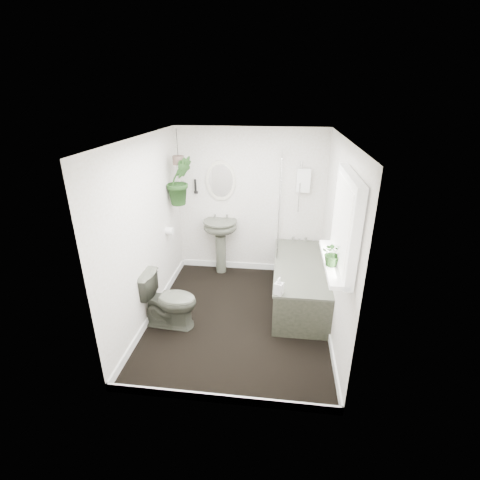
# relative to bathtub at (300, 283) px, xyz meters

# --- Properties ---
(floor) EXTENTS (2.30, 2.80, 0.02)m
(floor) POSITION_rel_bathtub_xyz_m (-0.80, -0.50, -0.30)
(floor) COLOR black
(floor) RESTS_ON ground
(ceiling) EXTENTS (2.30, 2.80, 0.02)m
(ceiling) POSITION_rel_bathtub_xyz_m (-0.80, -0.50, 2.02)
(ceiling) COLOR white
(ceiling) RESTS_ON ground
(wall_back) EXTENTS (2.30, 0.02, 2.30)m
(wall_back) POSITION_rel_bathtub_xyz_m (-0.80, 0.91, 0.86)
(wall_back) COLOR white
(wall_back) RESTS_ON ground
(wall_front) EXTENTS (2.30, 0.02, 2.30)m
(wall_front) POSITION_rel_bathtub_xyz_m (-0.80, -1.91, 0.86)
(wall_front) COLOR white
(wall_front) RESTS_ON ground
(wall_left) EXTENTS (0.02, 2.80, 2.30)m
(wall_left) POSITION_rel_bathtub_xyz_m (-1.96, -0.50, 0.86)
(wall_left) COLOR white
(wall_left) RESTS_ON ground
(wall_right) EXTENTS (0.02, 2.80, 2.30)m
(wall_right) POSITION_rel_bathtub_xyz_m (0.36, -0.50, 0.86)
(wall_right) COLOR white
(wall_right) RESTS_ON ground
(skirting) EXTENTS (2.30, 2.80, 0.10)m
(skirting) POSITION_rel_bathtub_xyz_m (-0.80, -0.50, -0.24)
(skirting) COLOR white
(skirting) RESTS_ON floor
(bathtub) EXTENTS (0.72, 1.72, 0.58)m
(bathtub) POSITION_rel_bathtub_xyz_m (0.00, 0.00, 0.00)
(bathtub) COLOR #484B3F
(bathtub) RESTS_ON floor
(bath_screen) EXTENTS (0.04, 0.72, 1.40)m
(bath_screen) POSITION_rel_bathtub_xyz_m (-0.33, 0.49, 0.99)
(bath_screen) COLOR silver
(bath_screen) RESTS_ON bathtub
(shower_box) EXTENTS (0.20, 0.10, 0.35)m
(shower_box) POSITION_rel_bathtub_xyz_m (0.00, 0.84, 1.26)
(shower_box) COLOR white
(shower_box) RESTS_ON wall_back
(oval_mirror) EXTENTS (0.46, 0.03, 0.62)m
(oval_mirror) POSITION_rel_bathtub_xyz_m (-1.25, 0.87, 1.21)
(oval_mirror) COLOR beige
(oval_mirror) RESTS_ON wall_back
(wall_sconce) EXTENTS (0.04, 0.04, 0.22)m
(wall_sconce) POSITION_rel_bathtub_xyz_m (-1.65, 0.86, 1.11)
(wall_sconce) COLOR black
(wall_sconce) RESTS_ON wall_back
(toilet_roll_holder) EXTENTS (0.11, 0.11, 0.11)m
(toilet_roll_holder) POSITION_rel_bathtub_xyz_m (-1.90, 0.20, 0.61)
(toilet_roll_holder) COLOR white
(toilet_roll_holder) RESTS_ON wall_left
(window_recess) EXTENTS (0.08, 1.00, 0.90)m
(window_recess) POSITION_rel_bathtub_xyz_m (0.29, -1.20, 1.36)
(window_recess) COLOR white
(window_recess) RESTS_ON wall_right
(window_sill) EXTENTS (0.18, 1.00, 0.04)m
(window_sill) POSITION_rel_bathtub_xyz_m (0.22, -1.20, 0.94)
(window_sill) COLOR white
(window_sill) RESTS_ON wall_right
(window_blinds) EXTENTS (0.01, 0.86, 0.76)m
(window_blinds) POSITION_rel_bathtub_xyz_m (0.24, -1.20, 1.36)
(window_blinds) COLOR white
(window_blinds) RESTS_ON wall_right
(toilet) EXTENTS (0.74, 0.46, 0.73)m
(toilet) POSITION_rel_bathtub_xyz_m (-1.65, -0.75, 0.07)
(toilet) COLOR #484B3F
(toilet) RESTS_ON floor
(pedestal_sink) EXTENTS (0.56, 0.49, 0.90)m
(pedestal_sink) POSITION_rel_bathtub_xyz_m (-1.25, 0.74, 0.16)
(pedestal_sink) COLOR #484B3F
(pedestal_sink) RESTS_ON floor
(sill_plant) EXTENTS (0.22, 0.20, 0.24)m
(sill_plant) POSITION_rel_bathtub_xyz_m (0.19, -1.30, 1.08)
(sill_plant) COLOR black
(sill_plant) RESTS_ON window_sill
(hanging_plant) EXTENTS (0.50, 0.47, 0.70)m
(hanging_plant) POSITION_rel_bathtub_xyz_m (-1.77, 0.45, 1.29)
(hanging_plant) COLOR black
(hanging_plant) RESTS_ON ceiling
(soap_bottle) EXTENTS (0.12, 0.12, 0.21)m
(soap_bottle) POSITION_rel_bathtub_xyz_m (-0.29, -0.79, 0.40)
(soap_bottle) COLOR black
(soap_bottle) RESTS_ON bathtub
(hanging_pot) EXTENTS (0.16, 0.16, 0.12)m
(hanging_pot) POSITION_rel_bathtub_xyz_m (-1.77, 0.45, 1.59)
(hanging_pot) COLOR brown
(hanging_pot) RESTS_ON ceiling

